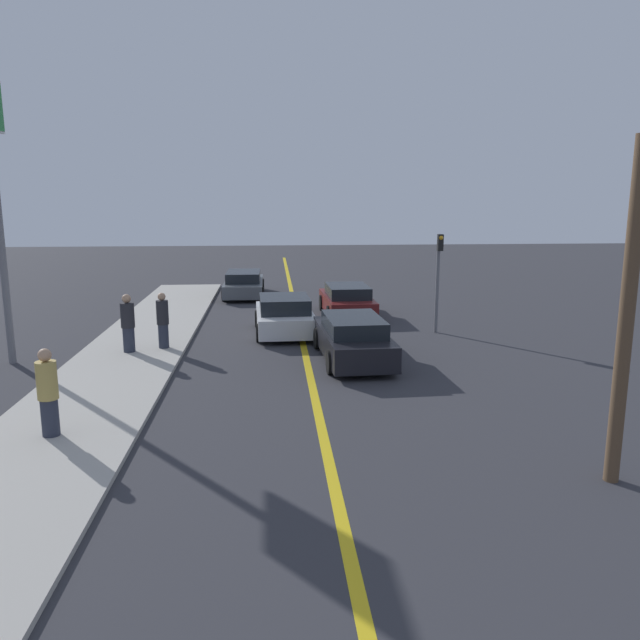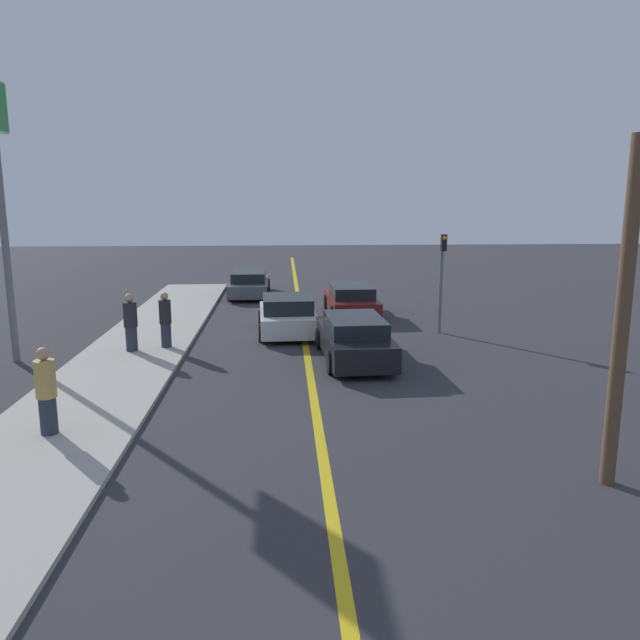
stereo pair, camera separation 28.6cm
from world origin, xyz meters
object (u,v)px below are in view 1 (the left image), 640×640
(car_ahead_center, at_px, (285,316))
(traffic_light, at_px, (438,272))
(car_parked_left_lot, at_px, (244,284))
(pedestrian_near_curb, at_px, (48,393))
(car_far_distant, at_px, (347,301))
(pedestrian_far_standing, at_px, (163,320))
(utility_pole, at_px, (627,316))
(pedestrian_mid_group, at_px, (128,323))
(car_near_right_lane, at_px, (353,338))

(car_ahead_center, xyz_separation_m, traffic_light, (5.21, -0.27, 1.49))
(car_parked_left_lot, relative_size, pedestrian_near_curb, 2.65)
(pedestrian_near_curb, bearing_deg, car_far_distant, 59.42)
(pedestrian_far_standing, distance_m, utility_pole, 13.12)
(car_parked_left_lot, relative_size, traffic_light, 1.35)
(pedestrian_mid_group, bearing_deg, car_ahead_center, 28.94)
(car_ahead_center, height_order, pedestrian_far_standing, pedestrian_far_standing)
(car_near_right_lane, distance_m, utility_pole, 8.91)
(car_far_distant, bearing_deg, pedestrian_mid_group, -143.70)
(pedestrian_near_curb, bearing_deg, pedestrian_far_standing, 82.01)
(utility_pole, bearing_deg, car_ahead_center, 113.83)
(car_far_distant, xyz_separation_m, pedestrian_far_standing, (-6.23, -5.19, 0.34))
(traffic_light, distance_m, utility_pole, 11.40)
(car_far_distant, bearing_deg, car_ahead_center, -131.35)
(car_parked_left_lot, height_order, pedestrian_mid_group, pedestrian_mid_group)
(car_ahead_center, xyz_separation_m, pedestrian_far_standing, (-3.71, -2.15, 0.32))
(car_far_distant, distance_m, pedestrian_far_standing, 8.12)
(car_parked_left_lot, bearing_deg, car_far_distant, -51.42)
(car_parked_left_lot, xyz_separation_m, utility_pole, (6.88, -19.98, 2.20))
(car_far_distant, distance_m, traffic_light, 4.53)
(car_parked_left_lot, bearing_deg, car_ahead_center, -78.47)
(pedestrian_mid_group, xyz_separation_m, utility_pole, (9.80, -9.09, 1.82))
(pedestrian_far_standing, distance_m, traffic_light, 9.19)
(car_ahead_center, distance_m, car_far_distant, 3.95)
(car_far_distant, height_order, pedestrian_mid_group, pedestrian_mid_group)
(pedestrian_mid_group, bearing_deg, utility_pole, -42.84)
(pedestrian_mid_group, height_order, traffic_light, traffic_light)
(car_parked_left_lot, height_order, traffic_light, traffic_light)
(pedestrian_mid_group, relative_size, traffic_light, 0.51)
(car_near_right_lane, height_order, car_ahead_center, car_ahead_center)
(pedestrian_mid_group, xyz_separation_m, traffic_light, (9.86, 2.30, 1.16))
(car_ahead_center, bearing_deg, traffic_light, -5.29)
(car_near_right_lane, bearing_deg, utility_pole, -70.57)
(car_ahead_center, height_order, traffic_light, traffic_light)
(car_far_distant, xyz_separation_m, pedestrian_near_curb, (-7.21, -12.20, 0.36))
(car_parked_left_lot, distance_m, pedestrian_far_standing, 10.67)
(car_parked_left_lot, height_order, pedestrian_far_standing, pedestrian_far_standing)
(traffic_light, bearing_deg, pedestrian_near_curb, -138.10)
(car_far_distant, height_order, pedestrian_far_standing, pedestrian_far_standing)
(pedestrian_near_curb, xyz_separation_m, utility_pole, (9.84, -2.50, 1.82))
(car_ahead_center, distance_m, pedestrian_mid_group, 5.32)
(pedestrian_near_curb, relative_size, traffic_light, 0.51)
(car_ahead_center, distance_m, car_parked_left_lot, 8.50)
(pedestrian_far_standing, bearing_deg, car_far_distant, 39.83)
(pedestrian_mid_group, bearing_deg, pedestrian_near_curb, -90.40)
(car_parked_left_lot, xyz_separation_m, traffic_light, (6.93, -8.60, 1.54))
(pedestrian_near_curb, relative_size, pedestrian_far_standing, 1.02)
(pedestrian_far_standing, relative_size, traffic_light, 0.50)
(car_ahead_center, relative_size, pedestrian_far_standing, 2.32)
(pedestrian_mid_group, bearing_deg, car_near_right_lane, -9.47)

